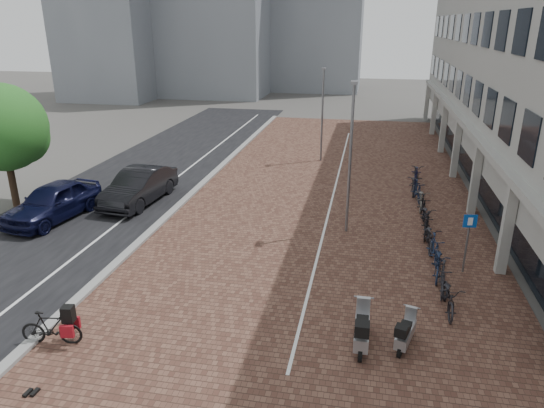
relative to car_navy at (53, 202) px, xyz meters
The scene contains 17 objects.
ground 11.55m from the car_navy, 28.78° to the right, with size 140.00×140.00×0.00m, color #474442.
plaza_brick 13.73m from the car_navy, 28.08° to the left, with size 14.50×42.00×0.04m, color brown.
street_asphalt 6.60m from the car_navy, 80.37° to the left, with size 8.00×50.00×0.03m, color black.
curb 8.20m from the car_navy, 52.26° to the left, with size 0.35×42.00×0.14m, color gray.
lane_line 7.21m from the car_navy, 64.38° to the left, with size 0.12×44.00×0.00m, color white.
parking_line 13.91m from the car_navy, 27.70° to the left, with size 0.10×30.00×0.00m, color white.
car_navy is the anchor object (origin of this frame).
car_dark 4.03m from the car_navy, 44.94° to the left, with size 1.79×5.14×1.69m, color black.
hero_bike 10.17m from the car_navy, 56.62° to the right, with size 1.79×0.76×1.22m.
shoes 12.23m from the car_navy, 58.96° to the right, with size 0.36×0.30×0.09m, color black, non-canonical shape.
scooter_front 16.70m from the car_navy, 23.65° to the right, with size 0.47×1.50×1.03m, color #999A9E, non-canonical shape.
scooter_back 15.71m from the car_navy, 26.18° to the right, with size 0.56×1.81×1.24m, color #97979C, non-canonical shape.
parking_sign 17.70m from the car_navy, ahead, with size 0.47×0.12×2.26m.
lamp_near 13.48m from the car_navy, ahead, with size 0.12×0.12×6.32m, color slate.
lamp_far 16.78m from the car_navy, 49.01° to the left, with size 0.12×0.12×5.85m, color slate.
street_tree 4.27m from the car_navy, 155.57° to the left, with size 4.11×4.11×5.97m.
bike_row 16.78m from the car_navy, ahead, with size 1.13×15.78×1.05m.
Camera 1 is at (3.84, -13.23, 8.53)m, focal length 32.63 mm.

